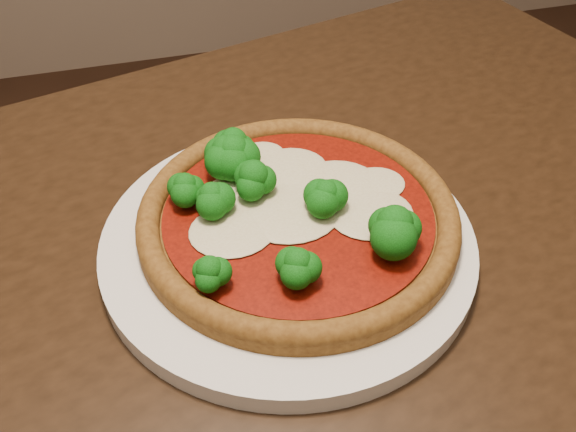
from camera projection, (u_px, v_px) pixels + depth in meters
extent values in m
cube|color=black|center=(227.00, 307.00, 0.54)|extent=(1.35, 1.04, 0.04)
cylinder|color=black|center=(426.00, 203.00, 1.21)|extent=(0.06, 0.06, 0.71)
cylinder|color=silver|center=(288.00, 242.00, 0.56)|extent=(0.32, 0.32, 0.02)
cylinder|color=brown|center=(298.00, 220.00, 0.56)|extent=(0.28, 0.28, 0.01)
torus|color=brown|center=(298.00, 214.00, 0.55)|extent=(0.28, 0.28, 0.02)
cylinder|color=maroon|center=(298.00, 214.00, 0.55)|extent=(0.23, 0.23, 0.00)
ellipsoid|color=beige|center=(261.00, 154.00, 0.61)|extent=(0.05, 0.04, 0.00)
ellipsoid|color=beige|center=(336.00, 185.00, 0.58)|extent=(0.08, 0.07, 0.01)
ellipsoid|color=beige|center=(376.00, 183.00, 0.58)|extent=(0.05, 0.05, 0.00)
ellipsoid|color=beige|center=(245.00, 194.00, 0.57)|extent=(0.07, 0.07, 0.01)
ellipsoid|color=beige|center=(290.00, 212.00, 0.55)|extent=(0.09, 0.08, 0.01)
ellipsoid|color=beige|center=(290.00, 169.00, 0.60)|extent=(0.07, 0.06, 0.01)
ellipsoid|color=beige|center=(232.00, 230.00, 0.53)|extent=(0.07, 0.07, 0.01)
ellipsoid|color=beige|center=(371.00, 213.00, 0.55)|extent=(0.07, 0.07, 0.01)
ellipsoid|color=#127515|center=(233.00, 153.00, 0.57)|extent=(0.05, 0.05, 0.04)
ellipsoid|color=#127515|center=(394.00, 226.00, 0.50)|extent=(0.05, 0.05, 0.04)
ellipsoid|color=#127515|center=(210.00, 271.00, 0.48)|extent=(0.04, 0.04, 0.03)
ellipsoid|color=#127515|center=(212.00, 197.00, 0.54)|extent=(0.04, 0.04, 0.03)
ellipsoid|color=#127515|center=(226.00, 153.00, 0.58)|extent=(0.05, 0.05, 0.04)
ellipsoid|color=#127515|center=(234.00, 143.00, 0.59)|extent=(0.04, 0.04, 0.04)
ellipsoid|color=#127515|center=(298.00, 264.00, 0.48)|extent=(0.04, 0.04, 0.03)
ellipsoid|color=#127515|center=(254.00, 177.00, 0.55)|extent=(0.05, 0.05, 0.04)
ellipsoid|color=#127515|center=(326.00, 195.00, 0.54)|extent=(0.04, 0.04, 0.03)
ellipsoid|color=#127515|center=(185.00, 186.00, 0.55)|extent=(0.04, 0.04, 0.03)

